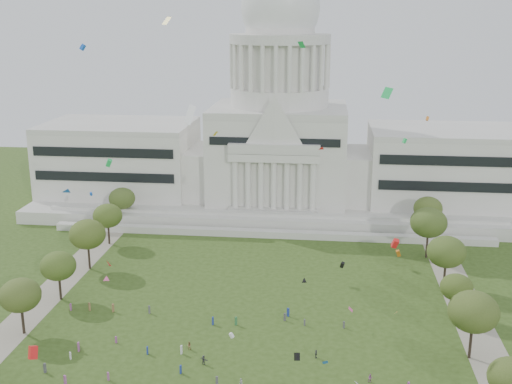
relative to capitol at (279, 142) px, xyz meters
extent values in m
cube|color=beige|center=(0.00, 1.41, -20.30)|extent=(160.00, 60.00, 4.00)
cube|color=beige|center=(0.00, -31.59, -21.30)|extent=(130.00, 3.00, 2.00)
cube|color=beige|center=(0.00, -23.59, -19.80)|extent=(140.00, 3.00, 5.00)
cube|color=beige|center=(-55.00, 0.41, -7.30)|extent=(50.00, 34.00, 22.00)
cube|color=beige|center=(55.00, 0.41, -7.30)|extent=(50.00, 34.00, 22.00)
cube|color=beige|center=(-27.00, -1.59, -10.30)|extent=(12.00, 26.00, 16.00)
cube|color=beige|center=(27.00, -1.59, -10.30)|extent=(12.00, 26.00, 16.00)
cube|color=beige|center=(0.00, 0.41, -4.30)|extent=(44.00, 38.00, 28.00)
cube|color=beige|center=(0.00, -19.59, -1.10)|extent=(28.00, 3.00, 2.40)
cube|color=black|center=(-55.00, -16.79, -5.30)|extent=(46.00, 0.40, 11.00)
cube|color=black|center=(55.00, -16.79, -5.30)|extent=(46.00, 0.40, 11.00)
cylinder|color=beige|center=(0.00, 0.41, 15.10)|extent=(32.00, 32.00, 6.00)
cylinder|color=beige|center=(0.00, 0.41, 25.10)|extent=(28.00, 28.00, 14.00)
cylinder|color=beige|center=(0.00, 0.41, 33.60)|extent=(32.40, 32.40, 3.00)
cylinder|color=beige|center=(0.00, 0.41, 39.10)|extent=(22.00, 22.00, 8.00)
ellipsoid|color=silver|center=(0.00, 0.41, 43.10)|extent=(25.00, 25.00, 26.20)
cube|color=gray|center=(-48.00, -83.59, -22.28)|extent=(8.00, 160.00, 0.04)
cube|color=gray|center=(48.00, -83.59, -22.28)|extent=(8.00, 160.00, 0.04)
ellipsoid|color=#364618|center=(46.22, -115.34, -14.62)|extent=(7.58, 7.58, 6.20)
cylinder|color=black|center=(-45.04, -96.29, -19.56)|extent=(0.56, 0.56, 5.47)
ellipsoid|color=#3E4F1D|center=(-45.04, -96.29, -13.77)|extent=(8.42, 8.42, 6.89)
cylinder|color=black|center=(44.17, -96.15, -19.19)|extent=(0.56, 0.56, 6.20)
ellipsoid|color=#394A1A|center=(44.17, -96.15, -12.62)|extent=(9.55, 9.55, 7.82)
cylinder|color=black|center=(-44.09, -79.67, -19.66)|extent=(0.56, 0.56, 5.27)
ellipsoid|color=#365217|center=(-44.09, -79.67, -14.07)|extent=(8.12, 8.12, 6.65)
cylinder|color=black|center=(44.40, -79.10, -20.02)|extent=(0.56, 0.56, 4.56)
ellipsoid|color=#324714|center=(44.40, -79.10, -15.19)|extent=(7.01, 7.01, 5.74)
cylinder|color=black|center=(-44.08, -61.17, -19.28)|extent=(0.56, 0.56, 6.03)
ellipsoid|color=#3D5118|center=(-44.08, -61.17, -12.89)|extent=(9.29, 9.29, 7.60)
cylinder|color=black|center=(44.76, -63.55, -19.31)|extent=(0.56, 0.56, 5.97)
ellipsoid|color=#334A18|center=(44.76, -63.55, -12.99)|extent=(9.19, 9.19, 7.52)
cylinder|color=black|center=(-45.22, -42.58, -19.59)|extent=(0.56, 0.56, 5.41)
ellipsoid|color=#375017|center=(-45.22, -42.58, -13.86)|extent=(8.33, 8.33, 6.81)
cylinder|color=black|center=(43.49, -43.40, -19.11)|extent=(0.56, 0.56, 6.37)
ellipsoid|color=#314719|center=(43.49, -43.40, -12.35)|extent=(9.82, 9.82, 8.03)
cylinder|color=black|center=(-46.87, -24.45, -19.64)|extent=(0.56, 0.56, 5.32)
ellipsoid|color=#374C1C|center=(-46.87, -24.45, -14.00)|extent=(8.19, 8.19, 6.70)
cylinder|color=black|center=(45.96, -25.46, -19.56)|extent=(0.56, 0.56, 5.47)
ellipsoid|color=#3D501C|center=(45.96, -25.46, -13.77)|extent=(8.42, 8.42, 6.89)
imported|color=#994C8C|center=(24.83, -106.84, -21.48)|extent=(0.86, 0.61, 1.62)
imported|color=silver|center=(2.11, -110.98, -21.40)|extent=(0.89, 1.18, 1.78)
imported|color=#4C4C51|center=(-5.91, -104.17, -21.37)|extent=(1.84, 1.45, 1.86)
imported|color=olive|center=(-9.80, -98.97, -21.47)|extent=(0.86, 0.59, 1.66)
imported|color=#4C4C51|center=(15.02, -99.52, -21.42)|extent=(0.86, 1.15, 1.75)
cube|color=#4C4C51|center=(-34.31, -110.22, -21.37)|extent=(0.47, 0.57, 1.84)
cube|color=#4C4C51|center=(20.55, -86.68, -21.53)|extent=(0.42, 0.28, 1.52)
cube|color=#994C8C|center=(-31.07, -102.06, -21.34)|extent=(0.36, 0.54, 1.91)
cube|color=olive|center=(-29.97, -84.65, -21.36)|extent=(0.42, 0.56, 1.87)
cube|color=#994C8C|center=(-28.99, -113.73, -21.36)|extent=(0.59, 0.53, 1.88)
cube|color=#4C4C51|center=(-21.79, -84.56, -21.39)|extent=(0.53, 0.56, 1.81)
cube|color=olive|center=(-35.39, -84.59, -21.38)|extent=(0.55, 0.56, 1.83)
cube|color=navy|center=(-9.47, -107.76, -21.46)|extent=(0.30, 0.46, 1.68)
cube|color=#4C4C51|center=(8.02, -84.72, -21.43)|extent=(0.52, 0.39, 1.73)
cube|color=#4C4C51|center=(12.32, -86.42, -21.57)|extent=(0.35, 0.44, 1.45)
cube|color=navy|center=(-6.99, -88.24, -21.41)|extent=(0.33, 0.49, 1.78)
cube|color=#994C8C|center=(-21.91, -111.43, -21.49)|extent=(0.48, 0.49, 1.60)
cube|color=#4C4C51|center=(-2.26, -110.71, -21.46)|extent=(0.48, 0.34, 1.67)
cube|color=navy|center=(-17.42, -101.68, -21.49)|extent=(0.31, 0.46, 1.62)
cube|color=#33723F|center=(-2.12, -87.84, -21.36)|extent=(0.51, 0.58, 1.87)
cube|color=navy|center=(8.59, -82.53, -21.34)|extent=(0.58, 0.58, 1.91)
cube|color=silver|center=(-10.91, -100.84, -21.40)|extent=(0.36, 0.51, 1.78)
cube|color=silver|center=(-31.52, -105.13, -21.55)|extent=(0.45, 0.45, 1.49)
cube|color=#994C8C|center=(-24.87, -98.10, -21.57)|extent=(0.44, 0.36, 1.45)
cube|color=#994C8C|center=(-39.56, -85.02, -21.48)|extent=(0.30, 0.45, 1.63)
camera|label=1|loc=(15.83, -209.70, 41.19)|focal=45.00mm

